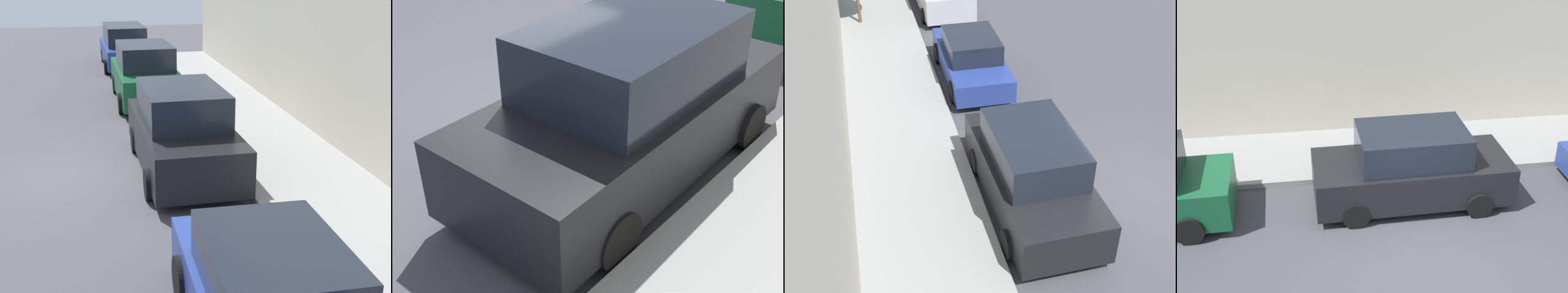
{
  "view_description": "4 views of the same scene",
  "coord_description": "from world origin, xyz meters",
  "views": [
    {
      "loc": [
        0.36,
        -11.85,
        4.62
      ],
      "look_at": [
        2.48,
        -1.47,
        1.0
      ],
      "focal_mm": 50.0,
      "sensor_mm": 36.0,
      "label": 1
    },
    {
      "loc": [
        5.82,
        -5.03,
        4.07
      ],
      "look_at": [
        2.71,
        -1.33,
        1.0
      ],
      "focal_mm": 50.0,
      "sensor_mm": 36.0,
      "label": 2
    },
    {
      "loc": [
        5.82,
        8.98,
        8.39
      ],
      "look_at": [
        3.34,
        -1.33,
        1.0
      ],
      "focal_mm": 50.0,
      "sensor_mm": 36.0,
      "label": 3
    },
    {
      "loc": [
        -8.85,
        2.4,
        7.72
      ],
      "look_at": [
        3.54,
        0.62,
        1.0
      ],
      "focal_mm": 50.0,
      "sensor_mm": 36.0,
      "label": 4
    }
  ],
  "objects": [
    {
      "name": "ground_plane",
      "position": [
        0.0,
        0.0,
        0.0
      ],
      "size": [
        60.0,
        60.0,
        0.0
      ],
      "primitive_type": "plane",
      "color": "#424247"
    },
    {
      "name": "parked_suv_fourth",
      "position": [
        2.35,
        6.53,
        0.93
      ],
      "size": [
        2.08,
        4.84,
        1.98
      ],
      "color": "#14512D",
      "rests_on": "ground_plane"
    },
    {
      "name": "parked_minivan_fifth",
      "position": [
        2.17,
        13.17,
        0.92
      ],
      "size": [
        2.04,
        4.95,
        1.9
      ],
      "color": "navy",
      "rests_on": "ground_plane"
    },
    {
      "name": "parked_suv_third",
      "position": [
        2.43,
        -0.19,
        0.93
      ],
      "size": [
        2.08,
        4.83,
        1.98
      ],
      "color": "black",
      "rests_on": "ground_plane"
    },
    {
      "name": "sidewalk",
      "position": [
        4.96,
        0.0,
        0.07
      ],
      "size": [
        2.92,
        32.0,
        0.15
      ],
      "color": "gray",
      "rests_on": "ground_plane"
    }
  ]
}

